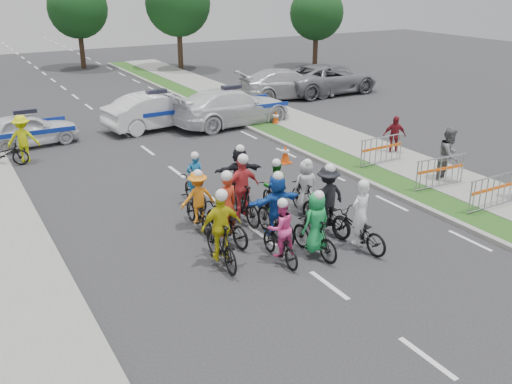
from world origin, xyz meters
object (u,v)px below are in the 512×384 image
spectator_2 (394,136)px  cone_1 (276,118)px  rider_10 (198,205)px  marshal_hiviz (23,139)px  rider_9 (242,196)px  cone_0 (285,154)px  rider_0 (358,226)px  rider_11 (239,178)px  parked_bike (4,154)px  tree_2 (317,13)px  rider_8 (274,194)px  rider_2 (280,238)px  rider_12 (195,187)px  barrier_2 (381,152)px  spectator_1 (449,155)px  tree_4 (78,9)px  tree_1 (178,4)px  rider_7 (305,192)px  rider_4 (326,205)px  civilian_sedan (287,84)px  police_car_2 (232,107)px  police_car_0 (27,130)px  rider_1 (315,230)px  rider_3 (221,236)px  police_car_1 (158,111)px  rider_6 (226,218)px  civilian_suv (328,79)px  barrier_1 (440,174)px

spectator_2 → cone_1: (-1.55, 6.11, -0.43)m
rider_10 → marshal_hiviz: bearing=-67.9°
rider_9 → cone_0: rider_9 is taller
rider_0 → rider_11: 4.39m
rider_0 → parked_bike: rider_0 is taller
rider_10 → marshal_hiviz: marshal_hiviz is taller
cone_0 → tree_2: tree_2 is taller
rider_8 → cone_1: (5.48, 8.81, -0.31)m
rider_2 → rider_12: (-0.31, 4.35, -0.06)m
rider_12 → barrier_2: rider_12 is taller
tree_2 → cone_1: bearing=-131.2°
spectator_1 → cone_1: bearing=75.7°
spectator_1 → tree_2: tree_2 is taller
rider_9 → parked_bike: (-5.16, 8.64, -0.33)m
tree_4 → rider_0: bearing=-92.2°
tree_1 → rider_7: bearing=-105.2°
rider_4 → rider_9: bearing=-50.8°
rider_8 → spectator_2: 7.53m
parked_bike → tree_2: bearing=-45.5°
rider_0 → rider_8: 2.96m
rider_9 → cone_0: 5.53m
rider_9 → barrier_2: (6.71, 1.81, -0.21)m
rider_8 → tree_2: size_ratio=0.31×
civilian_sedan → police_car_2: bearing=132.4°
police_car_0 → civilian_sedan: bearing=-85.4°
rider_1 → tree_1: (8.45, 28.64, 3.84)m
rider_4 → rider_10: 3.49m
rider_3 → rider_9: (1.65, 2.00, 0.02)m
rider_2 → police_car_2: (5.16, 12.44, 0.20)m
police_car_1 → barrier_2: 10.49m
tree_4 → rider_2: bearing=-95.9°
police_car_0 → civilian_sedan: (14.14, 2.65, 0.14)m
rider_11 → police_car_2: size_ratio=0.32×
rider_2 → tree_2: bearing=-124.8°
rider_6 → rider_0: bearing=136.7°
rider_6 → police_car_2: rider_6 is taller
marshal_hiviz → tree_1: 21.99m
rider_3 → civilian_suv: bearing=-129.0°
rider_1 → tree_4: bearing=-99.1°
civilian_suv → barrier_1: 15.84m
rider_8 → cone_0: size_ratio=2.55×
rider_7 → rider_8: rider_8 is taller
rider_6 → cone_1: bearing=-133.9°
rider_6 → cone_1: (7.46, 9.63, -0.31)m
rider_0 → rider_4: 1.27m
rider_1 → parked_bike: size_ratio=1.04×
rider_8 → parked_bike: (-6.18, 8.71, -0.20)m
rider_6 → tree_4: bearing=-103.5°
rider_0 → tree_2: (16.26, 24.85, 3.21)m
rider_7 → parked_bike: 11.46m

